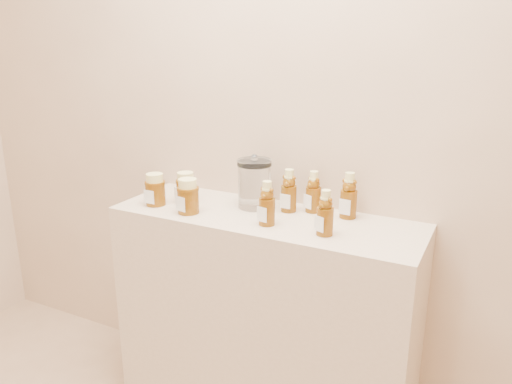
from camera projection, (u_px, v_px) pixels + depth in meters
The scene contains 11 objects.
wall_back at pixel (288, 92), 1.94m from camera, with size 3.50×0.02×2.70m, color tan.
display_table at pixel (264, 319), 2.04m from camera, with size 1.20×0.40×0.90m, color #C3AA8F.
bear_bottle_back_left at pixel (289, 188), 1.93m from camera, with size 0.06×0.06×0.19m, color #5C3007, non-canonical shape.
bear_bottle_back_mid at pixel (313, 189), 1.92m from camera, with size 0.06×0.06×0.18m, color #5C3007, non-canonical shape.
bear_bottle_back_right at pixel (349, 192), 1.86m from camera, with size 0.07×0.07×0.20m, color #5C3007, non-canonical shape.
bear_bottle_front_left at pixel (267, 200), 1.79m from camera, with size 0.06×0.06×0.19m, color #5C3007, non-canonical shape.
bear_bottle_front_right at pixel (325, 210), 1.69m from camera, with size 0.06×0.06×0.18m, color #5C3007, non-canonical shape.
honey_jar_left at pixel (155, 189), 2.01m from camera, with size 0.08×0.08×0.13m, color #5C3007, non-canonical shape.
honey_jar_back at pixel (186, 188), 2.04m from camera, with size 0.08×0.08×0.13m, color #5C3007, non-canonical shape.
honey_jar_front at pixel (188, 196), 1.92m from camera, with size 0.09×0.09×0.14m, color #5C3007, non-canonical shape.
glass_canister at pixel (254, 182), 1.97m from camera, with size 0.14×0.14×0.21m, color white, non-canonical shape.
Camera 1 is at (0.78, -0.06, 1.54)m, focal length 35.00 mm.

